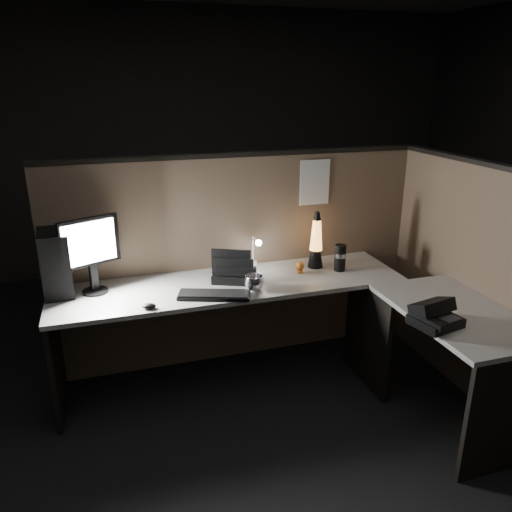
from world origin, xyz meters
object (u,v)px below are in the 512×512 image
object	(u,v)px
monitor	(90,248)
keyboard	(214,295)
pc_tower	(56,260)
desk_phone	(434,315)
lava_lamp	(316,244)

from	to	relation	value
monitor	keyboard	size ratio (longest dim) A/B	1.09
pc_tower	monitor	bearing A→B (deg)	-26.24
pc_tower	desk_phone	size ratio (longest dim) A/B	1.44
keyboard	desk_phone	bearing A→B (deg)	-14.43
pc_tower	keyboard	distance (m)	1.01
lava_lamp	desk_phone	xyz separation A→B (m)	(0.26, -1.01, -0.11)
pc_tower	monitor	xyz separation A→B (m)	(0.22, -0.09, 0.09)
lava_lamp	monitor	bearing A→B (deg)	179.72
pc_tower	monitor	distance (m)	0.25
monitor	keyboard	distance (m)	0.81
pc_tower	keyboard	xyz separation A→B (m)	(0.91, -0.39, -0.19)
keyboard	lava_lamp	bearing A→B (deg)	39.64
pc_tower	lava_lamp	distance (m)	1.72
monitor	pc_tower	bearing A→B (deg)	133.52
pc_tower	lava_lamp	bearing A→B (deg)	-7.39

